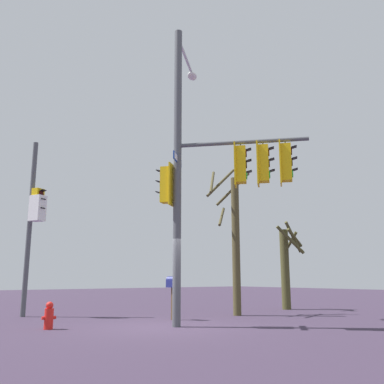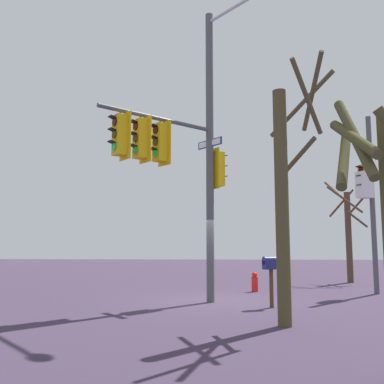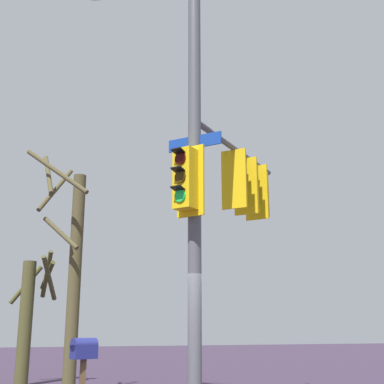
% 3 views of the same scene
% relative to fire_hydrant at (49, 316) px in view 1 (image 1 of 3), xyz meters
% --- Properties ---
extents(ground_plane, '(80.00, 80.00, 0.00)m').
position_rel_fire_hydrant_xyz_m(ground_plane, '(-2.76, 1.41, -0.34)').
color(ground_plane, '#382B3F').
extents(main_signal_pole_assembly, '(3.23, 4.96, 9.28)m').
position_rel_fire_hydrant_xyz_m(main_signal_pole_assembly, '(-3.85, 2.24, 4.51)').
color(main_signal_pole_assembly, '#4C4F54').
rests_on(main_signal_pole_assembly, ground).
extents(secondary_pole_assembly, '(0.59, 0.71, 6.50)m').
position_rel_fire_hydrant_xyz_m(secondary_pole_assembly, '(-0.58, -4.10, 3.34)').
color(secondary_pole_assembly, '#4C4F54').
rests_on(secondary_pole_assembly, ground).
extents(fire_hydrant, '(0.38, 0.24, 0.73)m').
position_rel_fire_hydrant_xyz_m(fire_hydrant, '(0.00, 0.00, 0.00)').
color(fire_hydrant, red).
rests_on(fire_hydrant, ground).
extents(mailbox, '(0.38, 0.50, 1.41)m').
position_rel_fire_hydrant_xyz_m(mailbox, '(-4.16, -0.12, 0.76)').
color(mailbox, '#4C3823').
rests_on(mailbox, ground).
extents(bare_tree_behind_pole, '(1.55, 1.40, 3.81)m').
position_rel_fire_hydrant_xyz_m(bare_tree_behind_pole, '(-10.80, -0.91, 1.63)').
color(bare_tree_behind_pole, '#464323').
rests_on(bare_tree_behind_pole, ground).
extents(bare_tree_across_street, '(2.29, 1.45, 5.85)m').
position_rel_fire_hydrant_xyz_m(bare_tree_across_street, '(-6.96, -0.14, 2.59)').
color(bare_tree_across_street, '#4B4327').
rests_on(bare_tree_across_street, ground).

